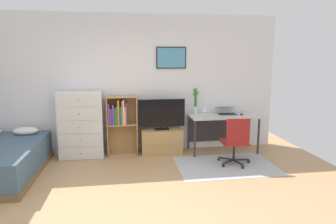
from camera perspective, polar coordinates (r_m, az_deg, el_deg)
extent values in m
plane|color=tan|center=(4.08, -7.13, -17.32)|extent=(7.20, 7.20, 0.00)
cube|color=white|center=(6.07, -8.08, 5.18)|extent=(6.12, 0.06, 2.70)
cube|color=black|center=(6.07, 0.61, 10.11)|extent=(0.59, 0.02, 0.42)
cube|color=#4C93B7|center=(6.06, 0.62, 10.11)|extent=(0.55, 0.01, 0.38)
cube|color=#B2B7BC|center=(5.52, 10.75, -9.80)|extent=(1.70, 1.20, 0.01)
ellipsoid|color=white|center=(6.12, -25.10, -3.21)|extent=(0.44, 0.28, 0.14)
cube|color=silver|center=(5.96, -15.93, -2.28)|extent=(0.81, 0.42, 1.25)
cube|color=silver|center=(5.88, -15.95, -7.45)|extent=(0.77, 0.01, 0.23)
sphere|color=#A59E8C|center=(5.86, -15.97, -7.50)|extent=(0.03, 0.03, 0.03)
cube|color=silver|center=(5.81, -16.07, -5.13)|extent=(0.77, 0.01, 0.23)
sphere|color=#A59E8C|center=(5.79, -16.09, -5.17)|extent=(0.03, 0.03, 0.03)
cube|color=silver|center=(5.75, -16.19, -2.75)|extent=(0.77, 0.01, 0.23)
sphere|color=#A59E8C|center=(5.74, -16.21, -2.79)|extent=(0.03, 0.03, 0.03)
cube|color=silver|center=(5.70, -16.32, -0.33)|extent=(0.77, 0.01, 0.23)
sphere|color=#A59E8C|center=(5.69, -16.34, -0.36)|extent=(0.03, 0.03, 0.03)
cube|color=silver|center=(5.66, -16.44, 2.13)|extent=(0.77, 0.01, 0.23)
sphere|color=#A59E8C|center=(5.65, -16.47, 2.11)|extent=(0.03, 0.03, 0.03)
cube|color=tan|center=(5.99, -11.23, -2.56)|extent=(0.02, 0.30, 1.14)
cube|color=tan|center=(5.99, -5.88, -2.41)|extent=(0.02, 0.30, 1.14)
cube|color=tan|center=(6.13, -8.41, -7.61)|extent=(0.58, 0.30, 0.02)
cube|color=tan|center=(5.97, -8.56, -2.28)|extent=(0.54, 0.30, 0.02)
cube|color=tan|center=(5.88, -8.70, 2.85)|extent=(0.54, 0.30, 0.02)
cube|color=tan|center=(6.12, -8.56, -2.19)|extent=(0.58, 0.01, 1.14)
cube|color=#8C388C|center=(5.89, -11.01, -0.39)|extent=(0.03, 0.18, 0.42)
cube|color=#8C388C|center=(5.92, -10.71, -0.76)|extent=(0.02, 0.23, 0.32)
cube|color=#1E519E|center=(5.90, -10.49, -0.84)|extent=(0.02, 0.20, 0.31)
cube|color=#8C388C|center=(5.88, -10.22, -0.50)|extent=(0.03, 0.17, 0.39)
cube|color=#2D8C4C|center=(5.89, -9.86, -0.79)|extent=(0.03, 0.17, 0.33)
cube|color=#2D8C4C|center=(5.89, -9.56, -0.66)|extent=(0.02, 0.17, 0.35)
cube|color=orange|center=(5.87, -9.26, -0.06)|extent=(0.04, 0.17, 0.48)
cube|color=#1E519E|center=(5.89, -8.84, -0.62)|extent=(0.03, 0.18, 0.35)
cube|color=orange|center=(5.91, -8.56, -0.10)|extent=(0.02, 0.24, 0.45)
cube|color=white|center=(5.88, -8.29, -0.04)|extent=(0.02, 0.18, 0.47)
cube|color=gold|center=(5.92, -8.04, -0.57)|extent=(0.02, 0.24, 0.35)
cube|color=#8C388C|center=(5.91, -7.82, -0.19)|extent=(0.02, 0.23, 0.43)
cube|color=tan|center=(6.06, -1.22, -5.43)|extent=(0.80, 0.40, 0.48)
cube|color=tan|center=(5.87, -0.96, -5.97)|extent=(0.80, 0.01, 0.02)
cube|color=black|center=(5.98, -1.21, -3.19)|extent=(0.28, 0.16, 0.02)
cube|color=black|center=(5.97, -1.21, -2.86)|extent=(0.06, 0.04, 0.05)
cube|color=black|center=(5.91, -1.22, -0.20)|extent=(0.92, 0.02, 0.54)
cube|color=black|center=(5.90, -1.20, -0.22)|extent=(0.89, 0.01, 0.51)
cube|color=silver|center=(6.12, 10.26, -0.76)|extent=(1.33, 0.61, 0.03)
cube|color=#2D2D30|center=(5.77, 5.04, -5.08)|extent=(0.03, 0.03, 0.71)
cube|color=#2D2D30|center=(6.19, 16.56, -4.42)|extent=(0.03, 0.03, 0.71)
cube|color=#2D2D30|center=(6.29, 3.86, -3.76)|extent=(0.03, 0.03, 0.71)
cube|color=#2D2D30|center=(6.67, 14.56, -3.25)|extent=(0.03, 0.03, 0.71)
cube|color=#2D2D30|center=(6.46, 9.33, -3.17)|extent=(1.27, 0.02, 0.50)
cylinder|color=#232326|center=(5.73, 14.84, -8.97)|extent=(0.05, 0.05, 0.05)
cube|color=#232326|center=(5.67, 13.51, -8.68)|extent=(0.28, 0.05, 0.02)
cylinder|color=#232326|center=(5.91, 12.20, -8.25)|extent=(0.05, 0.05, 0.05)
cube|color=#232326|center=(5.77, 12.18, -8.31)|extent=(0.13, 0.27, 0.02)
cylinder|color=#232326|center=(5.74, 9.46, -8.73)|extent=(0.05, 0.05, 0.05)
cube|color=#232326|center=(5.68, 10.80, -8.56)|extent=(0.23, 0.20, 0.02)
cylinder|color=#232326|center=(5.44, 10.30, -9.85)|extent=(0.05, 0.05, 0.05)
cube|color=#232326|center=(5.53, 11.25, -9.10)|extent=(0.25, 0.17, 0.02)
cylinder|color=#232326|center=(5.43, 13.82, -10.00)|extent=(0.05, 0.05, 0.05)
cube|color=#232326|center=(5.53, 12.97, -9.18)|extent=(0.10, 0.28, 0.02)
cylinder|color=#232326|center=(5.58, 12.21, -7.16)|extent=(0.04, 0.04, 0.30)
cube|color=maroon|center=(5.54, 12.27, -5.53)|extent=(0.47, 0.47, 0.03)
cube|color=maroon|center=(5.29, 12.99, -3.61)|extent=(0.40, 0.06, 0.45)
cube|color=#B7B7BC|center=(6.19, 11.03, -0.46)|extent=(0.39, 0.27, 0.01)
cube|color=black|center=(6.19, 11.05, -0.40)|extent=(0.36, 0.25, 0.00)
cube|color=#B7B7BC|center=(6.32, 10.66, 0.91)|extent=(0.39, 0.25, 0.07)
cube|color=navy|center=(6.31, 10.67, 0.91)|extent=(0.36, 0.23, 0.06)
ellipsoid|color=#262628|center=(6.24, 13.57, -0.39)|extent=(0.06, 0.10, 0.03)
cylinder|color=silver|center=(6.16, 5.14, 0.34)|extent=(0.09, 0.09, 0.16)
cylinder|color=#3D8438|center=(6.14, 5.35, 1.79)|extent=(0.01, 0.01, 0.38)
sphere|color=#308B2C|center=(6.11, 5.38, 3.55)|extent=(0.07, 0.07, 0.07)
cylinder|color=#3D8438|center=(6.14, 5.14, 2.09)|extent=(0.01, 0.01, 0.44)
sphere|color=#308B2C|center=(6.12, 5.18, 4.13)|extent=(0.07, 0.07, 0.07)
cylinder|color=#3D8438|center=(6.14, 4.98, 1.71)|extent=(0.01, 0.01, 0.36)
sphere|color=#308B2C|center=(6.11, 5.01, 3.38)|extent=(0.07, 0.07, 0.07)
cylinder|color=#3D8438|center=(6.11, 5.06, 2.03)|extent=(0.01, 0.01, 0.44)
sphere|color=#308B2C|center=(6.08, 5.09, 4.06)|extent=(0.07, 0.07, 0.07)
cylinder|color=#3D8438|center=(6.13, 5.25, 1.76)|extent=(0.01, 0.01, 0.38)
sphere|color=#308B2C|center=(6.10, 5.28, 3.50)|extent=(0.07, 0.07, 0.07)
cylinder|color=silver|center=(5.91, 6.83, -0.89)|extent=(0.06, 0.06, 0.01)
cylinder|color=silver|center=(5.90, 6.84, -0.38)|extent=(0.01, 0.01, 0.10)
cone|color=silver|center=(5.88, 6.86, 0.45)|extent=(0.07, 0.07, 0.07)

